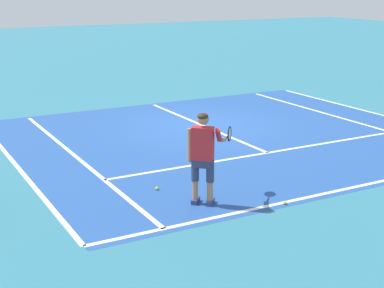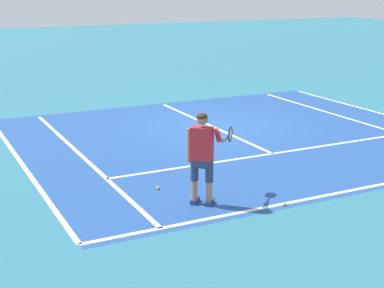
# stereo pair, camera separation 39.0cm
# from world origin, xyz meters

# --- Properties ---
(ground_plane) EXTENTS (80.00, 80.00, 0.00)m
(ground_plane) POSITION_xyz_m (0.00, 0.00, 0.00)
(ground_plane) COLOR teal
(court_inner_surface) EXTENTS (10.98, 9.60, 0.00)m
(court_inner_surface) POSITION_xyz_m (0.00, -1.35, 0.00)
(court_inner_surface) COLOR #234C93
(court_inner_surface) RESTS_ON ground
(line_baseline) EXTENTS (10.98, 0.10, 0.01)m
(line_baseline) POSITION_xyz_m (0.00, -5.95, 0.00)
(line_baseline) COLOR white
(line_baseline) RESTS_ON ground
(line_service) EXTENTS (8.23, 0.10, 0.01)m
(line_service) POSITION_xyz_m (0.00, -3.15, 0.00)
(line_service) COLOR white
(line_service) RESTS_ON ground
(line_centre_service) EXTENTS (0.10, 6.40, 0.01)m
(line_centre_service) POSITION_xyz_m (0.00, 0.05, 0.00)
(line_centre_service) COLOR white
(line_centre_service) RESTS_ON ground
(line_singles_left) EXTENTS (0.10, 9.20, 0.01)m
(line_singles_left) POSITION_xyz_m (-4.12, -1.35, 0.00)
(line_singles_left) COLOR white
(line_singles_left) RESTS_ON ground
(line_singles_right) EXTENTS (0.10, 9.20, 0.01)m
(line_singles_right) POSITION_xyz_m (4.12, -1.35, 0.00)
(line_singles_right) COLOR white
(line_singles_right) RESTS_ON ground
(line_doubles_left) EXTENTS (0.10, 9.20, 0.01)m
(line_doubles_left) POSITION_xyz_m (-5.49, -1.35, 0.00)
(line_doubles_left) COLOR white
(line_doubles_left) RESTS_ON ground
(line_doubles_right) EXTENTS (0.10, 9.20, 0.01)m
(line_doubles_right) POSITION_xyz_m (5.49, -1.35, 0.00)
(line_doubles_right) COLOR white
(line_doubles_right) RESTS_ON ground
(tennis_player) EXTENTS (1.15, 0.76, 1.71)m
(tennis_player) POSITION_xyz_m (-2.98, -5.27, 0.99)
(tennis_player) COLOR navy
(tennis_player) RESTS_ON ground
(tennis_ball_near_feet) EXTENTS (0.07, 0.07, 0.07)m
(tennis_ball_near_feet) POSITION_xyz_m (-3.41, -4.20, 0.03)
(tennis_ball_near_feet) COLOR #CCE02D
(tennis_ball_near_feet) RESTS_ON ground
(tennis_ball_by_baseline) EXTENTS (0.07, 0.07, 0.07)m
(tennis_ball_by_baseline) POSITION_xyz_m (-1.69, -6.03, 0.03)
(tennis_ball_by_baseline) COLOR #CCE02D
(tennis_ball_by_baseline) RESTS_ON ground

